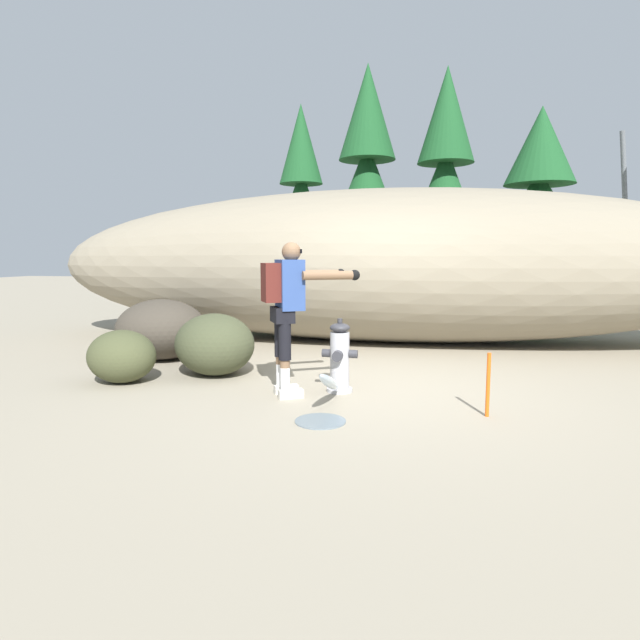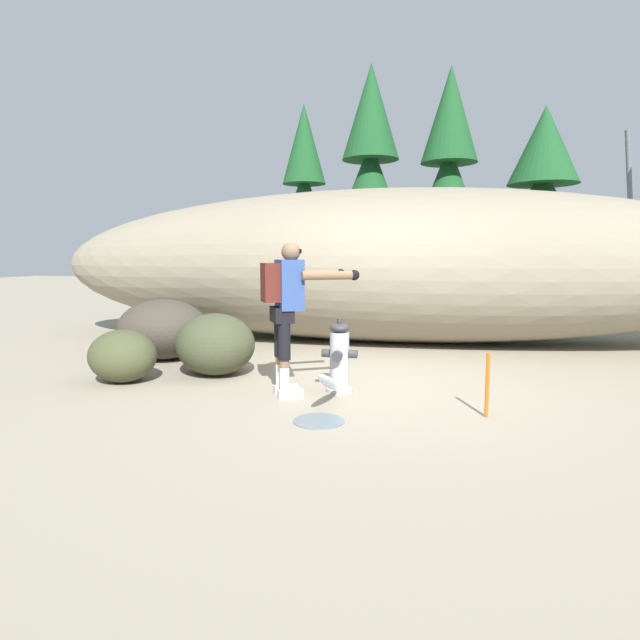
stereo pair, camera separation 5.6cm
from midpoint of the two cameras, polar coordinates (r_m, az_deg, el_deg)
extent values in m
cube|color=gray|center=(5.96, 4.46, -7.62)|extent=(56.00, 56.00, 0.04)
ellipsoid|color=gray|center=(9.18, 7.12, 5.87)|extent=(12.26, 3.20, 2.62)
cylinder|color=#B2B2B7|center=(5.81, 1.87, -7.59)|extent=(0.28, 0.28, 0.04)
cylinder|color=#B2B2B7|center=(5.74, 1.88, -4.40)|extent=(0.21, 0.21, 0.62)
ellipsoid|color=#333338|center=(5.68, 1.90, -0.84)|extent=(0.22, 0.22, 0.10)
cylinder|color=#333338|center=(5.67, 1.90, -0.09)|extent=(0.06, 0.06, 0.05)
cylinder|color=#333338|center=(5.75, 0.40, -3.62)|extent=(0.09, 0.09, 0.09)
cylinder|color=#333338|center=(5.70, 3.38, -3.72)|extent=(0.09, 0.09, 0.09)
cylinder|color=#333338|center=(5.58, 1.63, -3.95)|extent=(0.11, 0.09, 0.11)
ellipsoid|color=silver|center=(5.16, 0.74, -6.81)|extent=(0.10, 0.96, 0.44)
cylinder|color=slate|center=(4.79, -0.30, -10.96)|extent=(0.46, 0.46, 0.01)
cube|color=beige|center=(5.74, -3.97, -7.52)|extent=(0.28, 0.21, 0.09)
cylinder|color=white|center=(5.69, -4.57, -5.95)|extent=(0.10, 0.10, 0.24)
cylinder|color=brown|center=(5.66, -4.59, -4.37)|extent=(0.10, 0.10, 0.08)
cylinder|color=black|center=(5.61, -4.61, -1.90)|extent=(0.13, 0.13, 0.41)
cube|color=beige|center=(5.55, -3.49, -8.02)|extent=(0.28, 0.21, 0.09)
cylinder|color=white|center=(5.50, -4.11, -6.40)|extent=(0.10, 0.10, 0.24)
cylinder|color=brown|center=(5.47, -4.13, -4.76)|extent=(0.10, 0.10, 0.08)
cylinder|color=black|center=(5.42, -4.15, -2.21)|extent=(0.13, 0.13, 0.41)
cube|color=black|center=(5.48, -4.41, 0.59)|extent=(0.33, 0.38, 0.16)
cube|color=#2D4784|center=(5.47, -3.61, 3.85)|extent=(0.38, 0.43, 0.52)
cube|color=#511E19|center=(5.43, -5.67, 4.08)|extent=(0.27, 0.32, 0.40)
sphere|color=brown|center=(5.47, -3.43, 7.43)|extent=(0.20, 0.20, 0.20)
cube|color=black|center=(5.49, -2.57, 7.48)|extent=(0.09, 0.14, 0.04)
cylinder|color=brown|center=(5.78, -0.56, 5.04)|extent=(0.55, 0.36, 0.09)
sphere|color=black|center=(5.86, 1.98, 5.06)|extent=(0.11, 0.11, 0.11)
cylinder|color=brown|center=(5.36, 0.80, 4.88)|extent=(0.55, 0.36, 0.09)
sphere|color=black|center=(5.45, 3.51, 4.90)|extent=(0.11, 0.11, 0.11)
ellipsoid|color=#3D422B|center=(6.68, -11.64, -2.60)|extent=(1.46, 1.45, 0.77)
ellipsoid|color=#40392F|center=(7.90, -17.06, -0.96)|extent=(1.86, 1.85, 0.86)
ellipsoid|color=#42472B|center=(6.59, -21.00, -3.71)|extent=(0.97, 0.92, 0.62)
cylinder|color=#47331E|center=(14.94, -2.13, 3.82)|extent=(0.22, 0.22, 1.31)
cone|color=#194C23|center=(14.96, -2.16, 11.29)|extent=(1.85, 1.85, 2.59)
cone|color=#194C23|center=(15.23, -2.20, 18.60)|extent=(1.20, 1.20, 2.16)
cylinder|color=#47331E|center=(16.95, 4.92, 4.59)|extent=(0.33, 0.33, 1.55)
cone|color=#194C23|center=(17.03, 5.01, 13.10)|extent=(2.73, 2.73, 3.49)
cone|color=#194C23|center=(17.50, 5.11, 21.65)|extent=(1.78, 1.78, 2.91)
cylinder|color=#47331E|center=(16.35, 13.06, 4.13)|extent=(0.31, 0.31, 1.42)
cone|color=#194C23|center=(16.41, 13.29, 12.44)|extent=(2.55, 2.55, 3.33)
cone|color=#194C23|center=(16.84, 13.55, 20.92)|extent=(1.66, 1.66, 2.77)
cylinder|color=#47331E|center=(14.09, 22.16, 3.19)|extent=(0.31, 0.31, 1.34)
cone|color=#194C23|center=(14.10, 22.50, 10.45)|extent=(2.58, 2.58, 2.23)
cone|color=#194C23|center=(14.31, 22.82, 17.12)|extent=(1.68, 1.68, 1.85)
cylinder|color=slate|center=(20.55, 30.26, 9.59)|extent=(1.06, 1.06, 5.52)
cylinder|color=#E55914|center=(5.10, 17.53, -6.76)|extent=(0.04, 0.04, 0.60)
camera|label=1|loc=(0.03, -90.27, -0.03)|focal=29.39mm
camera|label=2|loc=(0.03, 89.73, 0.03)|focal=29.39mm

